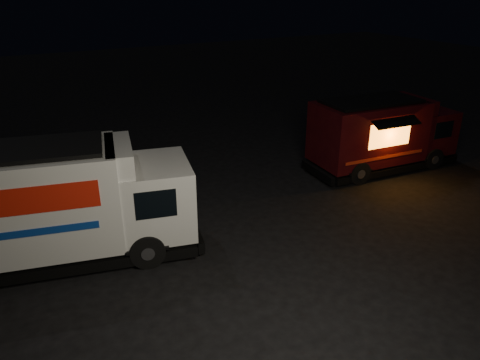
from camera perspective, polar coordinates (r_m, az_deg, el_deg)
name	(u,v)px	position (r m, az deg, el deg)	size (l,w,h in m)	color
ground	(273,260)	(12.11, 4.07, -9.71)	(80.00, 80.00, 0.00)	black
white_truck	(62,204)	(12.29, -20.91, -2.70)	(6.68, 2.28, 3.03)	silver
red_truck	(384,133)	(18.09, 17.15, 5.46)	(5.74, 2.11, 2.67)	#390A0C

